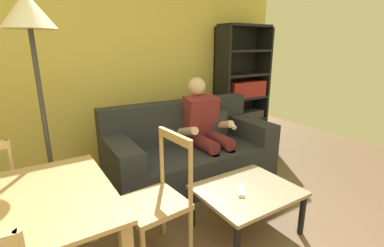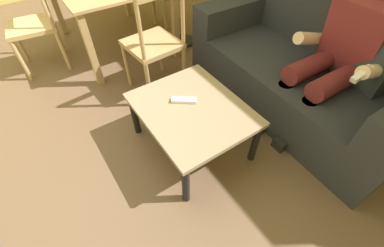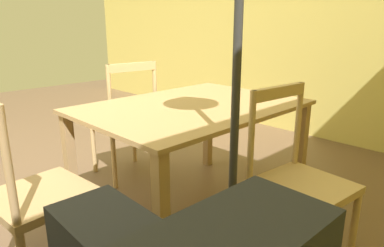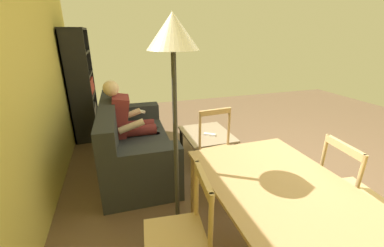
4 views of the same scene
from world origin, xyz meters
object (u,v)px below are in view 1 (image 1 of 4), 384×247
object	(u,v)px
dining_chair_facing_couch	(157,201)
tv_remote	(241,191)
floor_lamp	(31,37)
couch	(190,152)
person_lounging	(205,128)
bookshelf	(242,95)
coffee_table	(247,194)

from	to	relation	value
dining_chair_facing_couch	tv_remote	bearing A→B (deg)	-11.73
tv_remote	floor_lamp	distance (m)	1.93
couch	tv_remote	world-z (taller)	couch
person_lounging	tv_remote	xyz separation A→B (m)	(-0.39, -1.07, -0.19)
tv_remote	floor_lamp	bearing A→B (deg)	4.99
tv_remote	bookshelf	distance (m)	2.41
person_lounging	bookshelf	distance (m)	1.40
person_lounging	coffee_table	bearing A→B (deg)	-106.39
couch	dining_chair_facing_couch	size ratio (longest dim) A/B	2.03
dining_chair_facing_couch	floor_lamp	bearing A→B (deg)	131.74
floor_lamp	bookshelf	bearing A→B (deg)	18.48
bookshelf	floor_lamp	size ratio (longest dim) A/B	0.97
dining_chair_facing_couch	bookshelf	bearing A→B (deg)	35.59
tv_remote	bookshelf	world-z (taller)	bookshelf
floor_lamp	tv_remote	bearing A→B (deg)	-32.41
tv_remote	dining_chair_facing_couch	world-z (taller)	dining_chair_facing_couch
tv_remote	bookshelf	bearing A→B (deg)	-94.68
coffee_table	couch	bearing A→B (deg)	84.74
bookshelf	floor_lamp	bearing A→B (deg)	-161.52
tv_remote	bookshelf	xyz separation A→B (m)	(1.60, 1.77, 0.38)
coffee_table	tv_remote	distance (m)	0.10
coffee_table	dining_chair_facing_couch	size ratio (longest dim) A/B	0.84
bookshelf	tv_remote	bearing A→B (deg)	-132.08
coffee_table	floor_lamp	size ratio (longest dim) A/B	0.42
coffee_table	person_lounging	bearing A→B (deg)	73.61
couch	tv_remote	bearing A→B (deg)	-99.49
couch	floor_lamp	bearing A→B (deg)	-169.57
couch	bookshelf	bearing A→B (deg)	26.03
dining_chair_facing_couch	floor_lamp	xyz separation A→B (m)	(-0.60, 0.67, 1.14)
bookshelf	couch	bearing A→B (deg)	-153.97
bookshelf	dining_chair_facing_couch	xyz separation A→B (m)	(-2.28, -1.63, -0.32)
coffee_table	dining_chair_facing_couch	world-z (taller)	dining_chair_facing_couch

